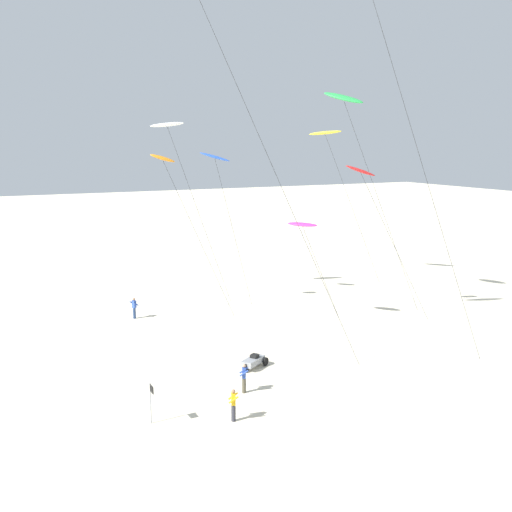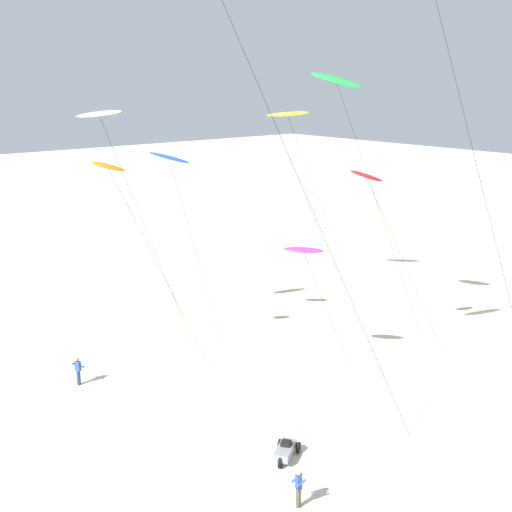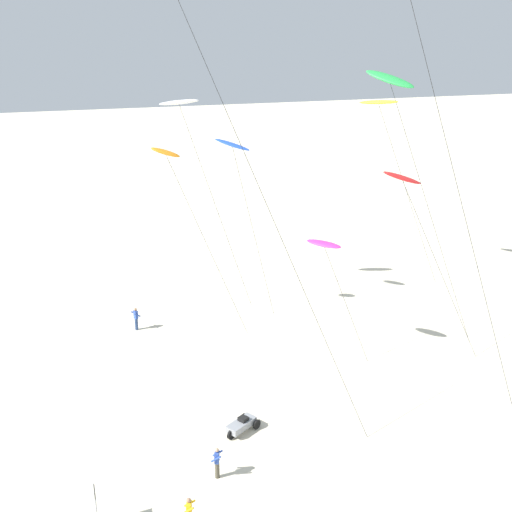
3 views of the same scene
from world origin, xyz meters
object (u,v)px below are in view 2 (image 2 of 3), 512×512
kite_yellow (288,115)px  kite_flyer_nearest (299,488)px  kite_magenta (304,251)px  kite_red (367,178)px  kite_flyer_middle (78,370)px  kite_green (337,82)px  kite_blue (170,160)px  beach_buggy (285,450)px  kite_white (100,116)px  kite_orange (110,169)px

kite_yellow → kite_flyer_nearest: 31.08m
kite_magenta → kite_flyer_nearest: bearing=-44.2°
kite_red → kite_flyer_middle: 20.43m
kite_magenta → kite_flyer_middle: size_ratio=4.72×
kite_green → kite_yellow: size_ratio=1.20×
kite_red → kite_green: (-3.00, 0.30, 5.58)m
kite_magenta → kite_green: kite_green is taller
kite_red → kite_blue: 12.10m
kite_flyer_middle → kite_magenta: bearing=56.7°
beach_buggy → kite_yellow: bearing=137.5°
kite_white → kite_flyer_middle: (4.22, -4.49, -14.10)m
kite_yellow → beach_buggy: kite_yellow is taller
kite_white → kite_green: bearing=53.2°
kite_green → kite_yellow: bearing=155.4°
kite_magenta → kite_red: (0.32, 4.89, 3.77)m
kite_magenta → kite_red: kite_red is taller
kite_green → kite_yellow: 10.01m
beach_buggy → kite_magenta: bearing=131.8°
kite_blue → kite_flyer_nearest: kite_blue is taller
kite_green → kite_flyer_middle: bearing=-105.6°
kite_white → kite_flyer_nearest: kite_white is taller
kite_green → kite_white: size_ratio=1.15×
kite_orange → kite_white: (-4.20, 1.77, 2.71)m
kite_white → kite_yellow: bearing=90.3°
kite_magenta → kite_white: kite_white is taller
kite_flyer_nearest → kite_blue: bearing=162.0°
kite_red → kite_orange: size_ratio=0.94×
kite_yellow → kite_orange: size_ratio=1.15×
kite_flyer_nearest → beach_buggy: size_ratio=0.82×
kite_yellow → beach_buggy: (17.86, -16.35, -14.03)m
kite_blue → beach_buggy: bearing=-14.1°
kite_red → kite_magenta: bearing=-93.7°
kite_orange → kite_yellow: bearing=103.8°
kite_white → kite_magenta: bearing=29.5°
kite_green → kite_yellow: kite_green is taller
kite_blue → kite_flyer_nearest: size_ratio=7.75×
kite_flyer_nearest → kite_red: bearing=123.0°
kite_blue → beach_buggy: 19.33m
kite_green → beach_buggy: size_ratio=8.72×
kite_red → kite_flyer_middle: size_ratio=7.24×
kite_blue → kite_flyer_middle: kite_blue is taller
kite_green → kite_orange: kite_green is taller
kite_orange → kite_blue: 4.96m
kite_yellow → beach_buggy: size_ratio=7.28×
kite_white → kite_flyer_nearest: bearing=-7.6°
kite_magenta → kite_white: (-11.40, -6.45, 7.36)m
kite_flyer_middle → beach_buggy: bearing=15.8°
kite_white → kite_orange: bearing=-22.9°
kite_orange → kite_magenta: bearing=48.8°
kite_magenta → kite_flyer_middle: (-7.18, -10.94, -6.74)m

